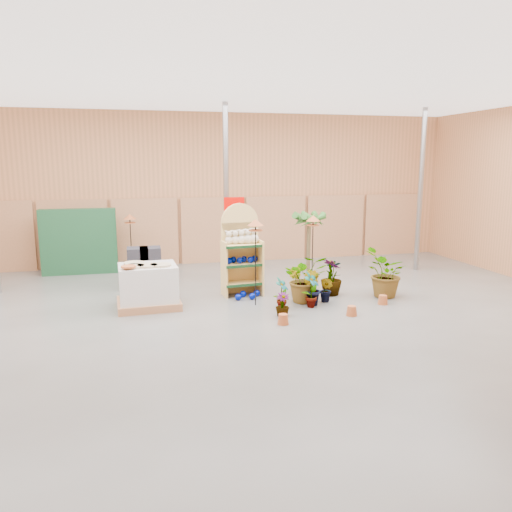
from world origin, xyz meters
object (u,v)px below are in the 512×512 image
Objects in this scene: pallet_stack at (148,286)px; display_shelf at (241,253)px; bird_table_front at (256,225)px; potted_plant_2 at (305,278)px.

display_shelf is at bearing 13.93° from pallet_stack.
potted_plant_2 is at bearing 0.22° from bird_table_front.
potted_plant_2 reaches higher than pallet_stack.
bird_table_front is at bearing -89.45° from display_shelf.
potted_plant_2 is at bearing -45.18° from display_shelf.
potted_plant_2 is (1.24, -1.03, -0.43)m from display_shelf.
display_shelf reaches higher than pallet_stack.
bird_table_front is 1.75× the size of potted_plant_2.
bird_table_front is at bearing -12.59° from pallet_stack.
bird_table_front reaches higher than potted_plant_2.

